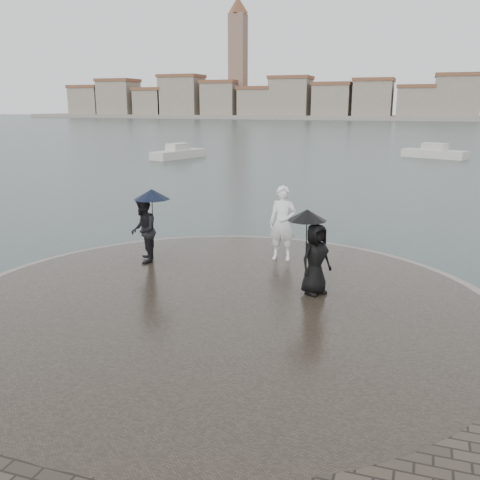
% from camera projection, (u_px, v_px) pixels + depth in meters
% --- Properties ---
extents(ground, '(400.00, 400.00, 0.00)m').
position_uv_depth(ground, '(145.00, 393.00, 8.78)').
color(ground, '#2B3835').
rests_on(ground, ground).
extents(kerb_ring, '(12.50, 12.50, 0.32)m').
position_uv_depth(kerb_ring, '(221.00, 309.00, 11.94)').
color(kerb_ring, gray).
rests_on(kerb_ring, ground).
extents(quay_tip, '(11.90, 11.90, 0.36)m').
position_uv_depth(quay_tip, '(221.00, 308.00, 11.94)').
color(quay_tip, '#2D261E').
rests_on(quay_tip, ground).
extents(statue, '(0.79, 0.54, 2.09)m').
position_uv_depth(statue, '(283.00, 223.00, 14.83)').
color(statue, white).
rests_on(statue, quay_tip).
extents(visitor_left, '(1.24, 1.14, 2.04)m').
position_uv_depth(visitor_left, '(145.00, 223.00, 14.56)').
color(visitor_left, black).
rests_on(visitor_left, quay_tip).
extents(visitor_right, '(1.16, 1.04, 1.95)m').
position_uv_depth(visitor_right, '(314.00, 249.00, 12.15)').
color(visitor_right, black).
rests_on(visitor_right, quay_tip).
extents(far_skyline, '(260.00, 20.00, 37.00)m').
position_uv_depth(far_skyline, '(393.00, 101.00, 156.57)').
color(far_skyline, gray).
rests_on(far_skyline, ground).
extents(boats, '(37.72, 15.70, 1.50)m').
position_uv_depth(boats, '(404.00, 155.00, 46.16)').
color(boats, beige).
rests_on(boats, ground).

